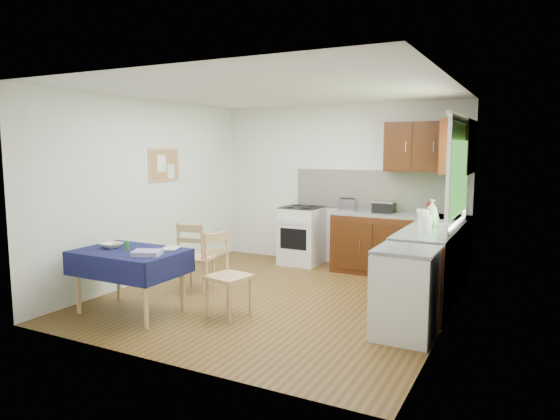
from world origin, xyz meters
The scene contains 33 objects.
floor centered at (0.00, 0.00, 0.00)m, with size 4.20×4.20×0.00m, color #4C3414.
ceiling centered at (0.00, 0.00, 2.50)m, with size 4.00×4.20×0.02m, color silver.
wall_back centered at (0.00, 2.10, 1.25)m, with size 4.00×0.02×2.50m, color silver.
wall_front centered at (0.00, -2.10, 1.25)m, with size 4.00×0.02×2.50m, color silver.
wall_left centered at (-2.00, 0.00, 1.25)m, with size 0.02×4.20×2.50m, color white.
wall_right centered at (2.00, 0.00, 1.25)m, with size 0.02×4.20×2.50m, color silver.
base_cabinets centered at (1.36, 1.26, 0.43)m, with size 1.90×2.30×0.86m.
worktop_back centered at (1.05, 1.80, 0.88)m, with size 1.90×0.60×0.04m, color slate.
worktop_right centered at (1.70, 0.65, 0.88)m, with size 0.60×1.70×0.04m, color slate.
worktop_corner centered at (1.70, 1.80, 0.88)m, with size 0.60×0.60×0.04m, color slate.
splashback centered at (0.65, 2.08, 1.20)m, with size 2.70×0.02×0.60m, color beige.
upper_cabinets centered at (1.52, 1.80, 1.85)m, with size 1.20×0.85×0.70m.
stove centered at (-0.50, 1.80, 0.46)m, with size 0.60×0.61×0.92m.
window centered at (1.97, 0.70, 1.65)m, with size 0.04×1.48×1.26m.
fridge centered at (1.70, -0.55, 0.44)m, with size 0.58×0.60×0.89m.
corkboard centered at (-1.97, 0.30, 1.60)m, with size 0.04×0.62×0.47m.
dining_table centered at (-1.20, -1.22, 0.61)m, with size 1.18×0.80×0.71m.
chair_far centered at (-1.06, -0.22, 0.48)m, with size 0.47×0.47×0.91m.
chair_near centered at (-0.20, -0.82, 0.49)m, with size 0.48×0.48×0.93m.
toaster centered at (0.27, 1.75, 0.99)m, with size 0.26×0.16×0.20m.
sandwich_press centered at (0.82, 1.81, 0.99)m, with size 0.30×0.26×0.17m.
sauce_bottle centered at (1.46, 1.72, 1.00)m, with size 0.05×0.05×0.20m, color #B10E0E.
yellow_packet centered at (0.80, 1.97, 0.98)m, with size 0.13×0.08×0.17m, color gold.
dish_rack centered at (1.70, 0.91, 0.92)m, with size 0.38×0.29×0.18m.
kettle centered at (1.69, 0.34, 1.02)m, with size 0.15×0.15×0.26m.
cup centered at (1.35, 1.75, 0.95)m, with size 0.12×0.12×0.10m, color white.
soap_bottle_a centered at (1.68, 0.78, 1.07)m, with size 0.13×0.13×0.33m, color silver.
soap_bottle_b centered at (1.59, 0.97, 1.00)m, with size 0.09×0.09×0.20m, color #1E52B2.
soap_bottle_c centered at (1.67, 0.65, 0.99)m, with size 0.14×0.14×0.18m, color green.
plate_bowl centered at (-1.48, -1.22, 0.74)m, with size 0.23×0.23×0.06m, color beige.
book centered at (-0.91, -1.00, 0.72)m, with size 0.17×0.24×0.02m, color white.
spice_jar centered at (-1.25, -1.21, 0.76)m, with size 0.05×0.05×0.10m, color #238230.
tea_towel centered at (-0.84, -1.34, 0.74)m, with size 0.29×0.23×0.05m, color navy.
Camera 1 is at (2.77, -5.28, 1.85)m, focal length 32.00 mm.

